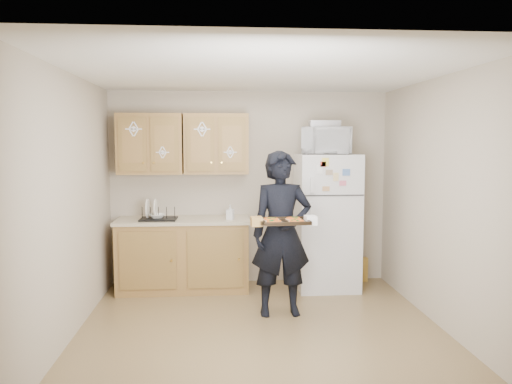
# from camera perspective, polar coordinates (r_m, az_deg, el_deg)

# --- Properties ---
(floor) EXTENTS (3.60, 3.60, 0.00)m
(floor) POSITION_cam_1_polar(r_m,az_deg,el_deg) (5.07, 0.63, -15.66)
(floor) COLOR brown
(floor) RESTS_ON ground
(ceiling) EXTENTS (3.60, 3.60, 0.00)m
(ceiling) POSITION_cam_1_polar(r_m,az_deg,el_deg) (4.77, 0.66, 13.57)
(ceiling) COLOR white
(ceiling) RESTS_ON wall_back
(wall_back) EXTENTS (3.60, 0.04, 2.50)m
(wall_back) POSITION_cam_1_polar(r_m,az_deg,el_deg) (6.55, -0.75, 0.48)
(wall_back) COLOR #B3A591
(wall_back) RESTS_ON floor
(wall_front) EXTENTS (3.60, 0.04, 2.50)m
(wall_front) POSITION_cam_1_polar(r_m,az_deg,el_deg) (3.00, 3.71, -5.85)
(wall_front) COLOR #B3A591
(wall_front) RESTS_ON floor
(wall_left) EXTENTS (0.04, 3.60, 2.50)m
(wall_left) POSITION_cam_1_polar(r_m,az_deg,el_deg) (4.94, -20.65, -1.62)
(wall_left) COLOR #B3A591
(wall_left) RESTS_ON floor
(wall_right) EXTENTS (0.04, 3.60, 2.50)m
(wall_right) POSITION_cam_1_polar(r_m,az_deg,el_deg) (5.24, 20.67, -1.22)
(wall_right) COLOR #B3A591
(wall_right) RESTS_ON floor
(refrigerator) EXTENTS (0.75, 0.70, 1.70)m
(refrigerator) POSITION_cam_1_polar(r_m,az_deg,el_deg) (6.36, 8.05, -3.36)
(refrigerator) COLOR silver
(refrigerator) RESTS_ON floor
(base_cabinet) EXTENTS (1.60, 0.60, 0.86)m
(base_cabinet) POSITION_cam_1_polar(r_m,az_deg,el_deg) (6.36, -8.28, -7.23)
(base_cabinet) COLOR olive
(base_cabinet) RESTS_ON floor
(countertop) EXTENTS (1.64, 0.64, 0.04)m
(countertop) POSITION_cam_1_polar(r_m,az_deg,el_deg) (6.27, -8.34, -3.22)
(countertop) COLOR #B7AB8D
(countertop) RESTS_ON base_cabinet
(upper_cab_left) EXTENTS (0.80, 0.33, 0.75)m
(upper_cab_left) POSITION_cam_1_polar(r_m,az_deg,el_deg) (6.37, -11.99, 5.39)
(upper_cab_left) COLOR olive
(upper_cab_left) RESTS_ON wall_back
(upper_cab_right) EXTENTS (0.80, 0.33, 0.75)m
(upper_cab_right) POSITION_cam_1_polar(r_m,az_deg,el_deg) (6.32, -4.56, 5.49)
(upper_cab_right) COLOR olive
(upper_cab_right) RESTS_ON wall_back
(cereal_box) EXTENTS (0.20, 0.07, 0.32)m
(cereal_box) POSITION_cam_1_polar(r_m,az_deg,el_deg) (6.86, 11.78, -8.65)
(cereal_box) COLOR #E7CF51
(cereal_box) RESTS_ON floor
(person) EXTENTS (0.66, 0.46, 1.76)m
(person) POSITION_cam_1_polar(r_m,az_deg,el_deg) (5.33, 2.93, -4.78)
(person) COLOR black
(person) RESTS_ON floor
(baking_tray) EXTENTS (0.51, 0.39, 0.04)m
(baking_tray) POSITION_cam_1_polar(r_m,az_deg,el_deg) (5.00, 3.19, -3.42)
(baking_tray) COLOR black
(baking_tray) RESTS_ON person
(pizza_front_left) EXTENTS (0.16, 0.16, 0.02)m
(pizza_front_left) POSITION_cam_1_polar(r_m,az_deg,el_deg) (4.90, 2.05, -3.40)
(pizza_front_left) COLOR orange
(pizza_front_left) RESTS_ON baking_tray
(pizza_front_right) EXTENTS (0.16, 0.16, 0.02)m
(pizza_front_right) POSITION_cam_1_polar(r_m,az_deg,el_deg) (4.94, 4.67, -3.33)
(pizza_front_right) COLOR orange
(pizza_front_right) RESTS_ON baking_tray
(pizza_back_left) EXTENTS (0.16, 0.16, 0.02)m
(pizza_back_left) POSITION_cam_1_polar(r_m,az_deg,el_deg) (5.06, 1.74, -3.11)
(pizza_back_left) COLOR orange
(pizza_back_left) RESTS_ON baking_tray
(pizza_back_right) EXTENTS (0.16, 0.16, 0.02)m
(pizza_back_right) POSITION_cam_1_polar(r_m,az_deg,el_deg) (5.10, 4.28, -3.05)
(pizza_back_right) COLOR orange
(pizza_back_right) RESTS_ON baking_tray
(microwave) EXTENTS (0.66, 0.50, 0.33)m
(microwave) POSITION_cam_1_polar(r_m,az_deg,el_deg) (6.23, 7.98, 5.84)
(microwave) COLOR silver
(microwave) RESTS_ON refrigerator
(foil_pan) EXTENTS (0.38, 0.28, 0.08)m
(foil_pan) POSITION_cam_1_polar(r_m,az_deg,el_deg) (6.26, 7.81, 7.72)
(foil_pan) COLOR silver
(foil_pan) RESTS_ON microwave
(dish_rack) EXTENTS (0.45, 0.34, 0.18)m
(dish_rack) POSITION_cam_1_polar(r_m,az_deg,el_deg) (6.22, -11.09, -2.34)
(dish_rack) COLOR black
(dish_rack) RESTS_ON countertop
(bowl) EXTENTS (0.24, 0.24, 0.05)m
(bowl) POSITION_cam_1_polar(r_m,az_deg,el_deg) (6.23, -11.25, -2.71)
(bowl) COLOR white
(bowl) RESTS_ON dish_rack
(soap_bottle) EXTENTS (0.11, 0.11, 0.19)m
(soap_bottle) POSITION_cam_1_polar(r_m,az_deg,el_deg) (6.14, -2.97, -2.30)
(soap_bottle) COLOR silver
(soap_bottle) RESTS_ON countertop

